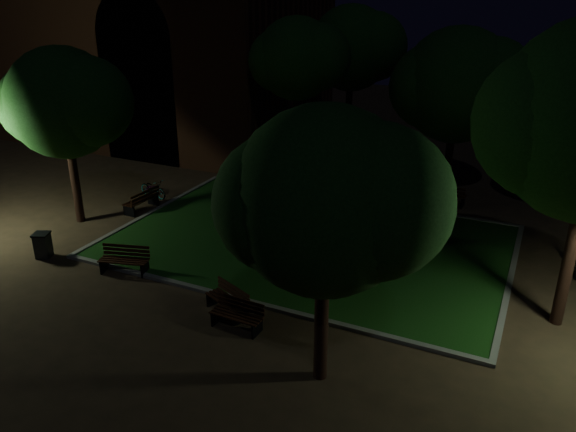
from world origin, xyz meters
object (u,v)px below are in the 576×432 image
monument (309,220)px  bench_west_near (125,260)px  bicycle (153,188)px  bench_near_right (229,301)px  bench_near_left (238,315)px  trash_bin (43,245)px  bench_far_side (446,195)px  bench_left_side (142,201)px

monument → bench_west_near: monument is taller
monument → bicycle: 9.00m
bench_near_right → bicycle: 11.34m
bicycle → monument: bearing=-88.1°
bench_near_left → bicycle: 12.25m
bench_near_right → bench_near_left: bearing=-18.7°
bench_near_left → trash_bin: bearing=176.2°
bench_near_left → bench_far_side: bench_far_side is taller
bench_near_left → bicycle: size_ratio=0.96×
trash_bin → bicycle: (-0.30, 6.98, -0.04)m
bench_far_side → bicycle: 13.91m
bench_west_near → bicycle: bench_west_near is taller
bench_west_near → bench_far_side: bearing=36.0°
monument → bench_far_side: bearing=57.9°
monument → trash_bin: monument is taller
bench_near_left → monument: bearing=96.4°
bench_near_right → bicycle: (-8.63, 7.36, 0.03)m
bench_left_side → monument: bearing=94.0°
bench_left_side → trash_bin: bench_left_side is taller
bench_left_side → bench_far_side: bench_far_side is taller
bench_left_side → bicycle: 1.75m
bench_left_side → bench_west_near: bearing=36.2°
monument → bench_west_near: size_ratio=1.73×
bench_west_near → bench_left_side: bearing=106.9°
bench_near_left → trash_bin: size_ratio=1.69×
bench_near_left → bench_near_right: size_ratio=0.96×
monument → bench_near_right: bearing=-92.2°
monument → trash_bin: 10.15m
bench_near_right → bench_left_side: bearing=167.6°
bench_left_side → bench_near_right: bearing=57.6°
bench_left_side → bicycle: (-0.66, 1.63, -0.02)m
bench_far_side → trash_bin: 17.45m
bench_west_near → trash_bin: (-3.58, -0.38, 0.04)m
trash_bin → bicycle: bearing=92.5°
bench_near_right → bench_west_near: bearing=-165.7°
monument → bench_near_right: (-0.22, -5.83, -0.54)m
bench_west_near → bench_near_right: bearing=-25.0°
bench_left_side → bench_far_side: size_ratio=0.99×
bench_far_side → bench_west_near: bearing=55.3°
monument → bicycle: (-8.85, 1.53, -0.51)m
bench_near_right → bench_left_side: (-7.97, 5.74, 0.05)m
bench_near_right → bicycle: bicycle is taller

